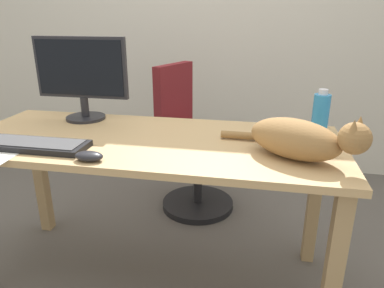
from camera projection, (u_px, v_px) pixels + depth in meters
The scene contains 9 objects.
ground_plane at pixel (155, 274), 1.83m from camera, with size 8.00×8.00×0.00m, color #59544F.
back_wall at pixel (206, 8), 2.81m from camera, with size 6.00×0.04×2.60m, color beige.
desk at pixel (150, 159), 1.61m from camera, with size 1.67×0.69×0.74m.
office_chair at pixel (192, 148), 2.36m from camera, with size 0.51×0.49×0.96m.
monitor at pixel (81, 75), 1.79m from camera, with size 0.48×0.20×0.41m.
keyboard at pixel (35, 145), 1.46m from camera, with size 0.44×0.15×0.03m.
cat at pixel (300, 139), 1.33m from camera, with size 0.53×0.35×0.20m.
computer_mouse at pixel (89, 156), 1.33m from camera, with size 0.11×0.06×0.04m, color #232328.
water_bottle at pixel (321, 113), 1.62m from camera, with size 0.07×0.07×0.20m.
Camera 1 is at (0.47, -1.43, 1.26)m, focal length 33.53 mm.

